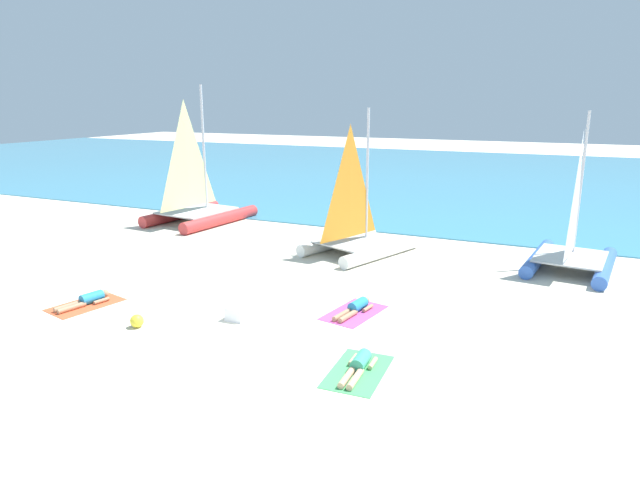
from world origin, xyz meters
The scene contains 13 objects.
ground_plane centered at (0.00, 10.00, 0.00)m, with size 120.00×120.00×0.00m, color beige.
ocean_water centered at (0.00, 31.79, 0.03)m, with size 120.00×40.00×0.05m, color teal.
sailboat_blue centered at (7.38, 9.32, 0.78)m, with size 3.02×4.28×5.21m.
sailboat_red centered at (-8.46, 10.30, 0.93)m, with size 3.61×5.10×6.21m.
sailboat_white centered at (0.14, 8.35, 0.79)m, with size 3.85×4.70×5.27m.
towel_left centered at (-4.88, 0.24, 0.01)m, with size 1.10×1.90×0.01m, color #EA5933.
sunbather_left centered at (-4.87, 0.31, 0.13)m, with size 0.74×1.56×0.30m.
towel_middle centered at (2.14, 2.76, 0.01)m, with size 1.10×1.90×0.01m, color #D84C99.
sunbather_middle centered at (2.16, 2.83, 0.13)m, with size 0.69×1.56×0.30m.
towel_right centered at (3.38, -0.28, 0.01)m, with size 1.10×1.90×0.01m, color #4CB266.
sunbather_right centered at (3.38, -0.22, 0.13)m, with size 0.56×1.56×0.30m.
beach_ball centered at (-2.48, -0.37, 0.17)m, with size 0.34×0.34×0.34m, color yellow.
cooler_box centered at (-0.46, 1.04, 0.18)m, with size 0.50×0.36×0.36m, color white.
Camera 1 is at (6.94, -10.14, 5.53)m, focal length 30.77 mm.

